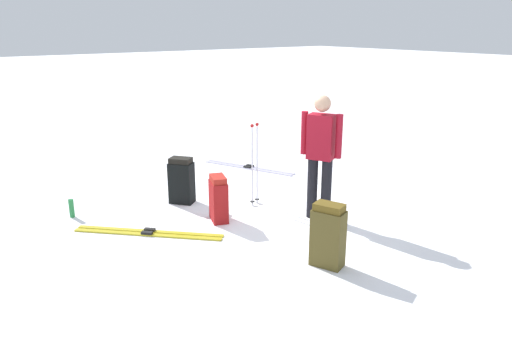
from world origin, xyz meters
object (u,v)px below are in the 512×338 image
at_px(backpack_bright, 182,181).
at_px(backpack_small_spare, 218,199).
at_px(skier_standing, 321,151).
at_px(ski_pair_near, 249,167).
at_px(thermos_bottle, 72,208).
at_px(backpack_large_dark, 328,236).
at_px(ski_poles_planted_near, 255,160).
at_px(ski_pair_far, 148,233).

relative_size(backpack_bright, backpack_small_spare, 1.10).
relative_size(skier_standing, backpack_small_spare, 2.69).
distance_m(ski_pair_near, backpack_small_spare, 2.55).
xyz_separation_m(skier_standing, thermos_bottle, (2.72, -2.06, -0.82)).
xyz_separation_m(backpack_large_dark, thermos_bottle, (1.84, -3.12, -0.23)).
xyz_separation_m(backpack_large_dark, ski_poles_planted_near, (-0.49, -2.01, 0.33)).
bearing_deg(backpack_small_spare, backpack_large_dark, 98.46).
height_order(ski_pair_near, backpack_large_dark, backpack_large_dark).
bearing_deg(backpack_bright, skier_standing, 126.28).
height_order(skier_standing, ski_pair_far, skier_standing).
height_order(backpack_large_dark, backpack_bright, backpack_large_dark).
bearing_deg(backpack_bright, backpack_small_spare, 94.28).
bearing_deg(thermos_bottle, ski_poles_planted_near, 154.43).
bearing_deg(thermos_bottle, ski_pair_far, 117.88).
distance_m(ski_pair_near, backpack_large_dark, 3.92).
distance_m(skier_standing, backpack_bright, 2.15).
distance_m(backpack_bright, backpack_small_spare, 0.91).
height_order(backpack_bright, backpack_small_spare, backpack_bright).
bearing_deg(ski_pair_near, skier_standing, 75.67).
height_order(backpack_large_dark, backpack_small_spare, backpack_large_dark).
distance_m(skier_standing, ski_pair_near, 2.78).
relative_size(ski_pair_near, ski_poles_planted_near, 1.43).
bearing_deg(backpack_small_spare, thermos_bottle, -39.94).
height_order(backpack_bright, thermos_bottle, backpack_bright).
relative_size(backpack_bright, ski_poles_planted_near, 0.57).
relative_size(ski_pair_near, thermos_bottle, 6.76).
distance_m(backpack_large_dark, ski_poles_planted_near, 2.09).
xyz_separation_m(ski_pair_far, backpack_small_spare, (-0.96, 0.17, 0.30)).
bearing_deg(backpack_large_dark, ski_poles_planted_near, -103.75).
bearing_deg(ski_poles_planted_near, ski_pair_far, 1.16).
height_order(ski_pair_far, backpack_small_spare, backpack_small_spare).
bearing_deg(backpack_bright, ski_pair_far, 39.77).
xyz_separation_m(backpack_small_spare, thermos_bottle, (1.57, -1.32, -0.18)).
xyz_separation_m(ski_pair_far, thermos_bottle, (0.61, -1.15, 0.12)).
bearing_deg(ski_pair_near, thermos_bottle, 7.92).
xyz_separation_m(backpack_bright, ski_poles_planted_near, (-0.83, 0.71, 0.34)).
bearing_deg(thermos_bottle, backpack_bright, 164.94).
distance_m(backpack_large_dark, thermos_bottle, 3.63).
xyz_separation_m(ski_poles_planted_near, thermos_bottle, (2.33, -1.12, -0.55)).
relative_size(ski_poles_planted_near, thermos_bottle, 4.71).
xyz_separation_m(skier_standing, backpack_bright, (1.22, -1.66, -0.61)).
height_order(ski_pair_far, backpack_bright, backpack_bright).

